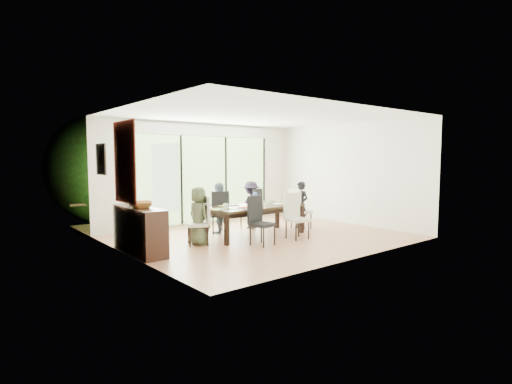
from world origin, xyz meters
TOP-DOWN VIEW (x-y plane):
  - floor at (0.00, 0.00)m, footprint 6.00×5.00m
  - ceiling at (0.00, 0.00)m, footprint 6.00×5.00m
  - wall_back at (0.00, 2.51)m, footprint 6.00×0.02m
  - wall_front at (0.00, -2.51)m, footprint 6.00×0.02m
  - wall_left at (-3.01, 0.00)m, footprint 0.02×5.00m
  - wall_right at (3.01, 0.00)m, footprint 0.02×5.00m
  - glass_doors at (0.00, 2.47)m, footprint 4.20×0.02m
  - blinds_header at (0.00, 2.46)m, footprint 4.40×0.06m
  - mullion_a at (-2.10, 2.46)m, footprint 0.05×0.04m
  - mullion_b at (-0.70, 2.46)m, footprint 0.05×0.04m
  - mullion_c at (0.70, 2.46)m, footprint 0.05×0.04m
  - mullion_d at (2.10, 2.46)m, footprint 0.05×0.04m
  - side_window at (-2.97, -1.20)m, footprint 0.02×0.90m
  - deck at (0.00, 3.40)m, footprint 6.00×1.80m
  - rail_top at (0.00, 4.20)m, footprint 6.00×0.08m
  - foliage_left at (-1.80, 5.20)m, footprint 3.20×3.20m
  - foliage_mid at (0.40, 5.80)m, footprint 4.00×4.00m
  - foliage_right at (2.20, 5.00)m, footprint 2.80×2.80m
  - foliage_far at (-0.60, 6.50)m, footprint 3.60×3.60m
  - table_top at (-0.05, 0.24)m, footprint 2.21×1.01m
  - table_apron at (-0.05, 0.24)m, footprint 2.03×0.83m
  - table_leg_fl at (-1.13, -0.19)m, footprint 0.08×0.08m
  - table_leg_fr at (1.03, -0.19)m, footprint 0.08×0.08m
  - table_leg_bl at (-1.13, 0.67)m, footprint 0.08×0.08m
  - table_leg_br at (1.03, 0.67)m, footprint 0.08×0.08m
  - chair_left_end at (-1.55, 0.24)m, footprint 0.56×0.56m
  - chair_right_end at (1.45, 0.24)m, footprint 0.46×0.46m
  - chair_far_left at (-0.50, 1.09)m, footprint 0.52×0.52m
  - chair_far_right at (0.50, 1.09)m, footprint 0.54×0.54m
  - chair_near_left at (-0.55, -0.63)m, footprint 0.49×0.49m
  - chair_near_right at (0.45, -0.63)m, footprint 0.47×0.47m
  - person_left_end at (-1.53, 0.24)m, footprint 0.40×0.58m
  - person_right_end at (1.43, 0.24)m, footprint 0.41×0.59m
  - person_far_left at (-0.50, 1.07)m, footprint 0.60×0.43m
  - person_far_right at (0.50, 1.07)m, footprint 0.56×0.35m
  - placemat_left at (-1.00, 0.24)m, footprint 0.41×0.29m
  - placemat_right at (0.90, 0.24)m, footprint 0.41×0.29m
  - placemat_far_l at (-0.50, 0.64)m, footprint 0.41×0.29m
  - placemat_far_r at (0.50, 0.64)m, footprint 0.41×0.29m
  - placemat_paper at (-0.60, -0.06)m, footprint 0.41×0.29m
  - tablet_far_l at (-0.40, 0.59)m, footprint 0.24×0.17m
  - tablet_far_r at (0.45, 0.59)m, footprint 0.22×0.16m
  - papers at (0.65, 0.19)m, footprint 0.28×0.20m
  - platter_base at (-0.60, -0.06)m, footprint 0.24×0.24m
  - platter_snacks at (-0.60, -0.06)m, footprint 0.18×0.18m
  - vase at (0.00, 0.29)m, footprint 0.07×0.07m
  - hyacinth_stems at (0.00, 0.29)m, footprint 0.04×0.04m
  - hyacinth_blooms at (0.00, 0.29)m, footprint 0.10×0.10m
  - laptop at (-0.90, 0.14)m, footprint 0.32×0.22m
  - cup_a at (-0.75, 0.39)m, footprint 0.15×0.15m
  - cup_b at (0.10, 0.14)m, footprint 0.13×0.13m
  - cup_c at (0.75, 0.34)m, footprint 0.16×0.16m
  - book at (0.20, 0.29)m, footprint 0.23×0.25m
  - sideboard at (-2.76, 0.30)m, footprint 0.43×1.54m
  - bowl at (-2.76, 0.20)m, footprint 0.46×0.46m
  - candlestick_base at (-2.76, 0.65)m, footprint 0.10×0.10m
  - candlestick_shaft at (-2.76, 0.65)m, footprint 0.02×0.02m
  - candlestick_pan at (-2.76, 0.65)m, footprint 0.10×0.10m
  - candle at (-2.76, 0.65)m, footprint 0.03×0.03m
  - tapestry at (-2.97, 0.40)m, footprint 0.02×1.00m
  - art_frame at (-2.97, 1.70)m, footprint 0.03×0.55m
  - art_canvas at (-2.95, 1.70)m, footprint 0.01×0.45m

SIDE VIEW (x-z plane):
  - deck at x=0.00m, z-range -0.10..0.00m
  - floor at x=0.00m, z-range -0.01..0.00m
  - table_leg_fl at x=-1.13m, z-range 0.00..0.64m
  - table_leg_fr at x=1.03m, z-range 0.00..0.64m
  - table_leg_bl at x=-1.13m, z-range 0.00..0.64m
  - table_leg_br at x=1.03m, z-range 0.00..0.64m
  - sideboard at x=-2.76m, z-range 0.00..0.87m
  - chair_left_end at x=-1.55m, z-range 0.00..1.01m
  - chair_right_end at x=1.45m, z-range 0.00..1.01m
  - chair_far_left at x=-0.50m, z-range 0.00..1.01m
  - chair_far_right at x=0.50m, z-range 0.00..1.01m
  - chair_near_left at x=-0.55m, z-range 0.00..1.01m
  - chair_near_right at x=0.45m, z-range 0.00..1.01m
  - rail_top at x=0.00m, z-range 0.52..0.58m
  - table_apron at x=-0.05m, z-range 0.53..0.63m
  - person_left_end at x=-1.53m, z-range 0.00..1.19m
  - person_right_end at x=1.43m, z-range 0.00..1.19m
  - person_far_left at x=-0.50m, z-range 0.00..1.19m
  - person_far_right at x=0.50m, z-range 0.00..1.19m
  - table_top at x=-0.05m, z-range 0.64..0.69m
  - papers at x=0.65m, z-range 0.69..0.69m
  - placemat_left at x=-1.00m, z-range 0.69..0.70m
  - placemat_right at x=0.90m, z-range 0.69..0.70m
  - placemat_far_l at x=-0.50m, z-range 0.69..0.70m
  - placemat_far_r at x=0.50m, z-range 0.69..0.70m
  - placemat_paper at x=-0.60m, z-range 0.69..0.70m
  - book at x=0.20m, z-range 0.69..0.71m
  - tablet_far_r at x=0.45m, z-range 0.70..0.71m
  - tablet_far_l at x=-0.40m, z-range 0.70..0.71m
  - laptop at x=-0.90m, z-range 0.69..0.71m
  - platter_base at x=-0.60m, z-range 0.70..0.72m
  - platter_snacks at x=-0.60m, z-range 0.72..0.73m
  - cup_b at x=0.10m, z-range 0.69..0.78m
  - cup_a at x=-0.75m, z-range 0.69..0.78m
  - cup_c at x=0.75m, z-range 0.69..0.78m
  - vase at x=0.00m, z-range 0.69..0.80m
  - hyacinth_stems at x=0.00m, z-range 0.78..0.93m
  - candlestick_base at x=-2.76m, z-range 0.87..0.91m
  - bowl at x=-2.76m, z-range 0.87..0.98m
  - hyacinth_blooms at x=0.00m, z-range 0.90..1.00m
  - glass_doors at x=0.00m, z-range 0.05..2.35m
  - mullion_a at x=-2.10m, z-range 0.05..2.35m
  - mullion_b at x=-0.70m, z-range 0.05..2.35m
  - mullion_c at x=0.70m, z-range 0.05..2.35m
  - mullion_d at x=2.10m, z-range 0.05..2.35m
  - foliage_right at x=2.20m, z-range -0.14..2.66m
  - wall_back at x=0.00m, z-range 0.00..2.70m
  - wall_front at x=0.00m, z-range 0.00..2.70m
  - wall_left at x=-3.01m, z-range 0.00..2.70m
  - wall_right at x=3.01m, z-range 0.00..2.70m
  - foliage_left at x=-1.80m, z-range -0.16..3.04m
  - candlestick_shaft at x=-2.76m, z-range 0.89..2.10m
  - side_window at x=-2.97m, z-range 1.00..2.00m
  - foliage_far at x=-0.60m, z-range -0.18..3.42m
  - tapestry at x=-2.97m, z-range 0.95..2.45m
  - art_frame at x=-2.97m, z-range 1.42..2.08m
  - art_canvas at x=-2.95m, z-range 1.48..2.02m
  - foliage_mid at x=0.40m, z-range -0.20..3.80m
  - candlestick_pan at x=-2.76m, z-range 2.08..2.11m
  - candle at x=-2.76m, z-range 2.10..2.20m
  - blinds_header at x=0.00m, z-range 2.36..2.64m
  - ceiling at x=0.00m, z-range 2.70..2.71m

